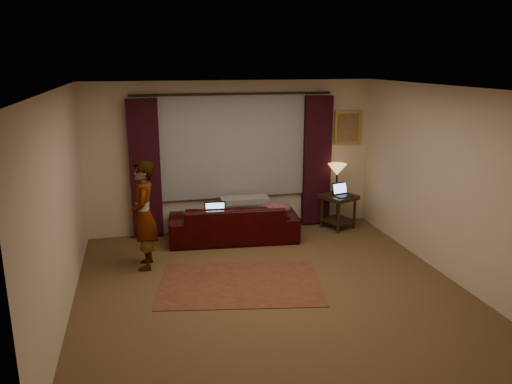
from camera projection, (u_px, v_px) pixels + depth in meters
floor at (270, 288)px, 6.62m from camera, size 5.00×5.00×0.01m
ceiling at (271, 88)px, 5.95m from camera, size 5.00×5.00×0.02m
wall_back at (233, 157)px, 8.63m from camera, size 5.00×0.02×2.60m
wall_front at (352, 273)px, 3.93m from camera, size 5.00×0.02×2.60m
wall_left at (60, 206)px, 5.72m from camera, size 0.02×5.00×2.60m
wall_right at (446, 182)px, 6.84m from camera, size 0.02×5.00×2.60m
sheer_curtain at (234, 146)px, 8.52m from camera, size 2.50×0.05×1.80m
drape_left at (145, 169)px, 8.22m from camera, size 0.50×0.14×2.30m
drape_right at (317, 161)px, 8.90m from camera, size 0.50×0.14×2.30m
curtain_rod at (233, 94)px, 8.25m from camera, size 0.04×0.04×3.40m
picture_frame at (348, 127)px, 8.96m from camera, size 0.50×0.04×0.60m
sofa at (233, 215)px, 8.28m from camera, size 2.19×1.10×0.86m
throw_blanket at (244, 187)px, 8.39m from camera, size 0.82×0.34×0.10m
clothing_pile at (276, 209)px, 8.26m from camera, size 0.59×0.51×0.22m
laptop_sofa at (216, 212)px, 8.05m from camera, size 0.37×0.40×0.25m
area_rug at (240, 284)px, 6.73m from camera, size 2.37×1.80×0.01m
end_table at (338, 211)px, 8.90m from camera, size 0.70×0.70×0.61m
tiffany_lamp at (337, 179)px, 8.88m from camera, size 0.40×0.40×0.53m
laptop_table at (344, 190)px, 8.72m from camera, size 0.39×0.41×0.22m
person at (144, 215)px, 7.08m from camera, size 0.48×0.48×1.58m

